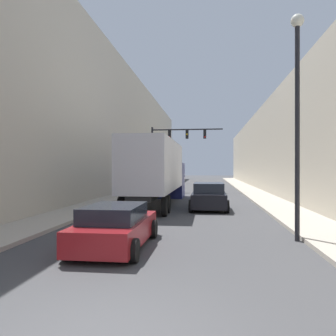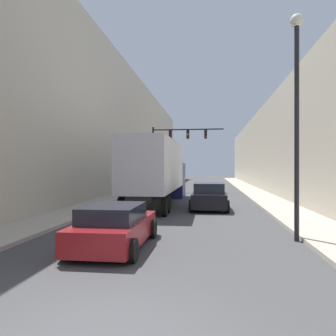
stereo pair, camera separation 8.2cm
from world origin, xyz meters
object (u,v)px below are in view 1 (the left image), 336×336
at_px(sedan_car, 116,227).
at_px(traffic_signal_gantry, 171,145).
at_px(suv_car, 209,196).
at_px(street_lamp, 297,98).
at_px(semi_truck, 159,170).

distance_m(sedan_car, traffic_signal_gantry, 24.47).
xyz_separation_m(sedan_car, suv_car, (2.88, 9.89, 0.10)).
height_order(sedan_car, street_lamp, street_lamp).
bearing_deg(suv_car, traffic_signal_gantry, 105.46).
distance_m(semi_truck, suv_car, 4.26).
bearing_deg(sedan_car, suv_car, 73.76).
bearing_deg(traffic_signal_gantry, sedan_car, -87.52).
bearing_deg(street_lamp, semi_truck, 121.51).
relative_size(suv_car, street_lamp, 0.58).
relative_size(semi_truck, sedan_car, 3.06).
xyz_separation_m(semi_truck, traffic_signal_gantry, (-0.55, 12.11, 2.55)).
height_order(sedan_car, suv_car, suv_car).
distance_m(semi_truck, street_lamp, 12.40).
height_order(semi_truck, traffic_signal_gantry, traffic_signal_gantry).
xyz_separation_m(traffic_signal_gantry, street_lamp, (6.89, -22.46, -0.00)).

